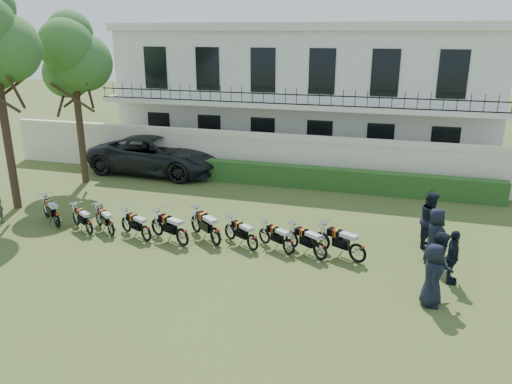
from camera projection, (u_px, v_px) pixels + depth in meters
The scene contains 22 objects.
ground at pixel (225, 243), 17.18m from camera, with size 100.00×100.00×0.00m, color #405321.
perimeter_wall at pixel (281, 157), 24.12m from camera, with size 30.00×0.35×2.30m.
hedge at pixel (298, 176), 23.32m from camera, with size 18.00×0.60×1.00m, color #1A491A.
building at pixel (307, 91), 28.77m from camera, with size 20.40×9.60×7.40m.
tree_west_near at pixel (73, 57), 22.37m from camera, with size 3.40×3.20×7.90m.
motorcycle_0 at pixel (56, 216), 18.36m from camera, with size 1.62×1.22×1.05m.
motorcycle_1 at pixel (89, 224), 17.79m from camera, with size 1.49×0.99×0.94m.
motorcycle_2 at pixel (111, 225), 17.65m from camera, with size 1.45×1.12×0.95m.
motorcycle_3 at pixel (146, 230), 17.19m from camera, with size 1.64×0.91×0.98m.
motorcycle_4 at pixel (182, 233), 16.79m from camera, with size 1.85×0.98×1.09m.
motorcycle_5 at pixel (215, 232), 16.81m from camera, with size 1.66×1.37×1.12m.
motorcycle_6 at pixel (253, 239), 16.46m from camera, with size 1.54×1.03×0.97m.
motorcycle_7 at pixel (289, 243), 16.17m from camera, with size 1.49×0.99×0.94m.
motorcycle_8 at pixel (320, 247), 15.77m from camera, with size 1.62×1.06×1.01m.
motorcycle_9 at pixel (358, 248), 15.57m from camera, with size 1.84×1.02×1.09m.
suv at pixel (157, 155), 25.51m from camera, with size 3.16×6.84×1.90m, color black.
officer_0 at pixel (433, 275), 13.08m from camera, with size 0.85×0.55×1.75m, color black.
officer_1 at pixel (440, 265), 13.48m from camera, with size 0.92×0.72×1.90m, color black.
officer_2 at pixel (452, 257), 14.27m from camera, with size 0.95×0.39×1.61m, color black.
officer_3 at pixel (435, 236), 15.47m from camera, with size 0.89×0.58×1.82m, color black.
officer_4 at pixel (431, 220), 16.69m from camera, with size 0.93×0.72×1.91m, color black.
officer_5 at pixel (429, 213), 17.63m from camera, with size 0.97×0.41×1.66m, color black.
Camera 1 is at (5.56, -14.83, 6.97)m, focal length 35.00 mm.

